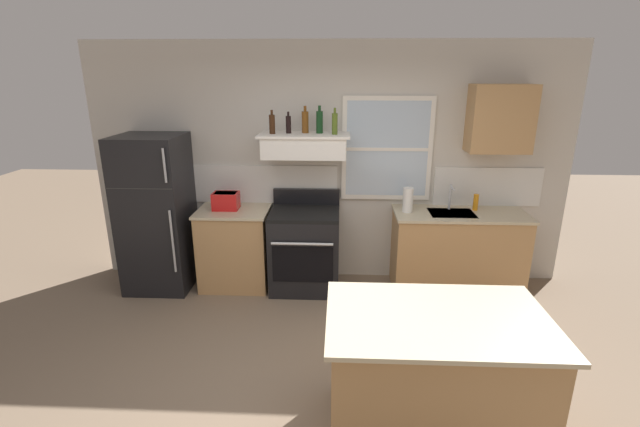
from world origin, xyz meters
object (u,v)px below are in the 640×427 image
(bottle_brown_stout, at_px, (272,124))
(bottle_dark_green_wine, at_px, (320,122))
(toaster, at_px, (226,201))
(bottle_amber_wine, at_px, (305,122))
(refrigerator, at_px, (156,214))
(dish_soap_bottle, at_px, (476,202))
(kitchen_island, at_px, (433,377))
(bottle_balsamic_dark, at_px, (288,124))
(paper_towel_roll, at_px, (408,200))
(stove_range, at_px, (305,249))
(bottle_olive_oil_square, at_px, (335,123))

(bottle_brown_stout, bearing_deg, bottle_dark_green_wine, 8.11)
(toaster, height_order, bottle_amber_wine, bottle_amber_wine)
(toaster, bearing_deg, refrigerator, -175.18)
(refrigerator, height_order, bottle_amber_wine, bottle_amber_wine)
(toaster, bearing_deg, dish_soap_bottle, 1.97)
(kitchen_island, bearing_deg, bottle_balsamic_dark, 117.60)
(paper_towel_roll, bearing_deg, dish_soap_bottle, 7.51)
(stove_range, distance_m, paper_towel_roll, 1.26)
(stove_range, relative_size, bottle_brown_stout, 4.42)
(dish_soap_bottle, bearing_deg, bottle_brown_stout, -178.04)
(refrigerator, xyz_separation_m, toaster, (0.77, 0.07, 0.14))
(stove_range, relative_size, kitchen_island, 0.78)
(dish_soap_bottle, height_order, kitchen_island, dish_soap_bottle)
(stove_range, relative_size, paper_towel_roll, 4.04)
(refrigerator, xyz_separation_m, bottle_balsamic_dark, (1.48, 0.14, 0.97))
(refrigerator, distance_m, bottle_dark_green_wine, 2.07)
(stove_range, bearing_deg, bottle_olive_oil_square, 7.51)
(dish_soap_bottle, bearing_deg, paper_towel_roll, -172.49)
(bottle_brown_stout, distance_m, paper_towel_roll, 1.67)
(toaster, distance_m, paper_towel_roll, 2.00)
(bottle_amber_wine, distance_m, bottle_olive_oil_square, 0.33)
(paper_towel_roll, bearing_deg, toaster, 179.86)
(paper_towel_roll, bearing_deg, stove_range, -178.09)
(bottle_brown_stout, relative_size, bottle_olive_oil_square, 0.91)
(toaster, height_order, bottle_olive_oil_square, bottle_olive_oil_square)
(bottle_amber_wine, height_order, bottle_dark_green_wine, bottle_dark_green_wine)
(refrigerator, xyz_separation_m, bottle_dark_green_wine, (1.81, 0.15, 1.00))
(bottle_dark_green_wine, bearing_deg, kitchen_island, -69.49)
(bottle_dark_green_wine, height_order, kitchen_island, bottle_dark_green_wine)
(bottle_brown_stout, relative_size, paper_towel_roll, 0.91)
(bottle_balsamic_dark, height_order, dish_soap_bottle, bottle_balsamic_dark)
(refrigerator, relative_size, paper_towel_roll, 6.42)
(toaster, xyz_separation_m, bottle_dark_green_wine, (1.04, 0.09, 0.86))
(toaster, bearing_deg, bottle_balsamic_dark, 5.69)
(bottle_amber_wine, relative_size, bottle_olive_oil_square, 1.04)
(bottle_brown_stout, xyz_separation_m, bottle_amber_wine, (0.34, 0.08, 0.01))
(bottle_olive_oil_square, bearing_deg, kitchen_island, -72.50)
(bottle_olive_oil_square, xyz_separation_m, dish_soap_bottle, (1.56, 0.10, -0.86))
(toaster, relative_size, bottle_olive_oil_square, 1.09)
(bottle_amber_wine, height_order, dish_soap_bottle, bottle_amber_wine)
(bottle_olive_oil_square, height_order, dish_soap_bottle, bottle_olive_oil_square)
(bottle_brown_stout, relative_size, dish_soap_bottle, 1.37)
(toaster, xyz_separation_m, dish_soap_bottle, (2.76, 0.10, -0.01))
(stove_range, distance_m, dish_soap_bottle, 1.96)
(bottle_dark_green_wine, bearing_deg, toaster, -175.04)
(bottle_dark_green_wine, relative_size, dish_soap_bottle, 1.60)
(refrigerator, xyz_separation_m, stove_range, (1.65, 0.02, -0.40))
(stove_range, xyz_separation_m, bottle_olive_oil_square, (0.32, 0.04, 1.39))
(paper_towel_roll, bearing_deg, bottle_dark_green_wine, 174.38)
(toaster, height_order, bottle_dark_green_wine, bottle_dark_green_wine)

